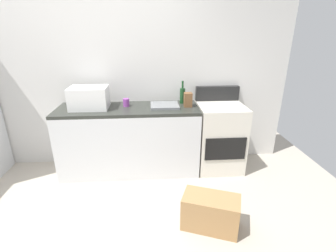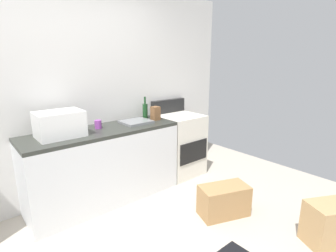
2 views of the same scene
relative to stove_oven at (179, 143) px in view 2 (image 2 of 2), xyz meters
name	(u,v)px [view 2 (image 2 of 2)]	position (x,y,z in m)	size (l,w,h in m)	color
wall_back	(63,94)	(-1.52, 0.34, 0.83)	(5.00, 0.10, 2.60)	silver
kitchen_counter	(105,165)	(-1.22, -0.01, -0.02)	(1.80, 0.60, 0.90)	silver
stove_oven	(179,143)	(0.00, 0.00, 0.00)	(0.60, 0.61, 1.10)	silver
microwave	(60,124)	(-1.69, 0.01, 0.57)	(0.46, 0.34, 0.27)	white
sink_basin	(136,122)	(-0.75, 0.01, 0.45)	(0.36, 0.32, 0.03)	slate
wine_bottle	(145,110)	(-0.50, 0.15, 0.54)	(0.07, 0.07, 0.30)	#193F1E
coffee_mug	(98,124)	(-1.24, 0.06, 0.48)	(0.08, 0.08, 0.10)	purple
knife_block	(155,113)	(-0.45, -0.01, 0.52)	(0.10, 0.10, 0.18)	brown
cardboard_box_large	(224,200)	(-0.38, -1.15, -0.29)	(0.54, 0.28, 0.34)	#A37A4C
cardboard_box_medium	(328,224)	(-0.02, -2.07, -0.26)	(0.39, 0.28, 0.41)	tan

